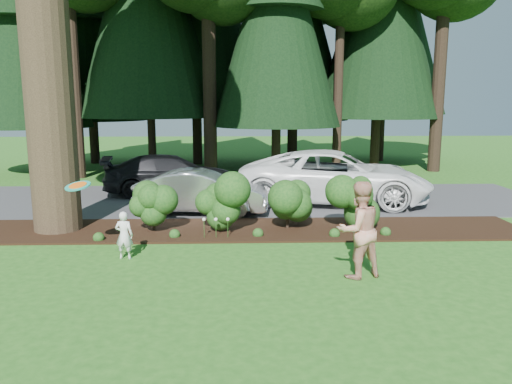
{
  "coord_description": "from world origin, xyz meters",
  "views": [
    {
      "loc": [
        0.31,
        -9.86,
        3.46
      ],
      "look_at": [
        0.7,
        1.94,
        1.3
      ],
      "focal_mm": 35.0,
      "sensor_mm": 36.0,
      "label": 1
    }
  ],
  "objects_px": {
    "car_dark_suv": "(171,174)",
    "adult": "(359,230)",
    "child": "(124,235)",
    "car_silver_wagon": "(202,192)",
    "frisbee": "(78,186)",
    "car_white_suv": "(335,177)"
  },
  "relations": [
    {
      "from": "car_silver_wagon",
      "to": "frisbee",
      "type": "height_order",
      "value": "frisbee"
    },
    {
      "from": "car_silver_wagon",
      "to": "child",
      "type": "xyz_separation_m",
      "value": [
        -1.4,
        -4.4,
        -0.16
      ]
    },
    {
      "from": "child",
      "to": "frisbee",
      "type": "bearing_deg",
      "value": -10.29
    },
    {
      "from": "car_dark_suv",
      "to": "adult",
      "type": "xyz_separation_m",
      "value": [
        4.9,
        -9.14,
        0.21
      ]
    },
    {
      "from": "adult",
      "to": "frisbee",
      "type": "height_order",
      "value": "adult"
    },
    {
      "from": "adult",
      "to": "frisbee",
      "type": "relative_size",
      "value": 3.33
    },
    {
      "from": "car_silver_wagon",
      "to": "adult",
      "type": "relative_size",
      "value": 2.11
    },
    {
      "from": "car_white_suv",
      "to": "frisbee",
      "type": "height_order",
      "value": "car_white_suv"
    },
    {
      "from": "car_dark_suv",
      "to": "child",
      "type": "relative_size",
      "value": 4.63
    },
    {
      "from": "car_white_suv",
      "to": "child",
      "type": "bearing_deg",
      "value": 146.99
    },
    {
      "from": "car_silver_wagon",
      "to": "adult",
      "type": "height_order",
      "value": "adult"
    },
    {
      "from": "car_white_suv",
      "to": "car_dark_suv",
      "type": "distance_m",
      "value": 6.11
    },
    {
      "from": "car_white_suv",
      "to": "adult",
      "type": "relative_size",
      "value": 3.32
    },
    {
      "from": "child",
      "to": "adult",
      "type": "xyz_separation_m",
      "value": [
        4.9,
        -1.32,
        0.43
      ]
    },
    {
      "from": "child",
      "to": "adult",
      "type": "distance_m",
      "value": 5.09
    },
    {
      "from": "car_white_suv",
      "to": "car_dark_suv",
      "type": "height_order",
      "value": "car_white_suv"
    },
    {
      "from": "car_silver_wagon",
      "to": "frisbee",
      "type": "distance_m",
      "value": 4.87
    },
    {
      "from": "car_silver_wagon",
      "to": "frisbee",
      "type": "bearing_deg",
      "value": 154.6
    },
    {
      "from": "car_silver_wagon",
      "to": "car_white_suv",
      "type": "bearing_deg",
      "value": -65.61
    },
    {
      "from": "car_silver_wagon",
      "to": "car_dark_suv",
      "type": "bearing_deg",
      "value": 27.67
    },
    {
      "from": "car_dark_suv",
      "to": "adult",
      "type": "relative_size",
      "value": 2.58
    },
    {
      "from": "adult",
      "to": "frisbee",
      "type": "distance_m",
      "value": 6.18
    }
  ]
}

